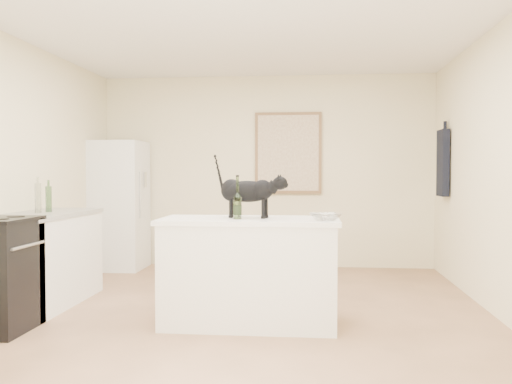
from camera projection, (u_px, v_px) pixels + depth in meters
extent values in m
plane|color=#AA7C5A|center=(241.00, 318.00, 4.91)|extent=(5.50, 5.50, 0.00)
plane|color=white|center=(241.00, 21.00, 4.82)|extent=(5.50, 5.50, 0.00)
plane|color=beige|center=(266.00, 171.00, 7.60)|extent=(4.50, 0.00, 4.50)
plane|color=beige|center=(149.00, 169.00, 2.14)|extent=(4.50, 0.00, 4.50)
plane|color=beige|center=(508.00, 171.00, 4.64)|extent=(0.00, 5.50, 5.50)
cube|color=white|center=(250.00, 274.00, 4.69)|extent=(1.44, 0.67, 0.86)
cube|color=white|center=(249.00, 221.00, 4.68)|extent=(1.50, 0.70, 0.04)
cube|color=white|center=(45.00, 261.00, 5.39)|extent=(0.60, 1.40, 0.86)
cube|color=gray|center=(45.00, 214.00, 5.38)|extent=(0.62, 1.44, 0.04)
cube|color=white|center=(118.00, 205.00, 7.42)|extent=(0.68, 0.68, 1.70)
cube|color=brown|center=(288.00, 153.00, 7.54)|extent=(0.90, 0.03, 1.10)
cube|color=beige|center=(288.00, 153.00, 7.52)|extent=(0.82, 0.00, 1.02)
cube|color=black|center=(443.00, 163.00, 6.69)|extent=(0.08, 0.34, 0.80)
cylinder|color=#3A6227|center=(237.00, 200.00, 4.59)|extent=(0.07, 0.07, 0.32)
imported|color=silver|center=(325.00, 217.00, 4.45)|extent=(0.31, 0.31, 0.06)
cube|color=beige|center=(146.00, 179.00, 7.48)|extent=(0.03, 0.16, 0.21)
cylinder|color=#16441A|center=(49.00, 199.00, 5.43)|extent=(0.06, 0.06, 0.25)
cylinder|color=gray|center=(38.00, 198.00, 5.28)|extent=(0.06, 0.06, 0.28)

